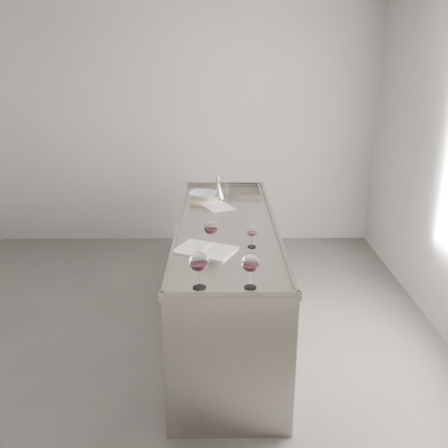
{
  "coord_description": "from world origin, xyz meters",
  "views": [
    {
      "loc": [
        0.44,
        -3.3,
        2.18
      ],
      "look_at": [
        0.48,
        0.08,
        1.02
      ],
      "focal_mm": 40.0,
      "sensor_mm": 36.0,
      "label": 1
    }
  ],
  "objects_px": {
    "wine_glass_left": "(199,263)",
    "ceramic_bowl": "(203,195)",
    "wine_glass_small": "(252,232)",
    "wine_funnel": "(218,190)",
    "wine_glass_middle": "(211,228)",
    "notebook": "(205,250)",
    "counter": "(227,280)",
    "wine_glass_right": "(251,264)"
  },
  "relations": [
    {
      "from": "wine_glass_left",
      "to": "ceramic_bowl",
      "type": "xyz_separation_m",
      "value": [
        -0.03,
        1.73,
        -0.1
      ]
    },
    {
      "from": "wine_glass_small",
      "to": "wine_funnel",
      "type": "height_order",
      "value": "wine_funnel"
    },
    {
      "from": "wine_glass_middle",
      "to": "notebook",
      "type": "distance_m",
      "value": 0.15
    },
    {
      "from": "wine_glass_middle",
      "to": "wine_glass_small",
      "type": "bearing_deg",
      "value": 0.68
    },
    {
      "from": "wine_glass_left",
      "to": "wine_glass_small",
      "type": "distance_m",
      "value": 0.7
    },
    {
      "from": "wine_glass_small",
      "to": "notebook",
      "type": "bearing_deg",
      "value": -168.28
    },
    {
      "from": "notebook",
      "to": "counter",
      "type": "bearing_deg",
      "value": 99.32
    },
    {
      "from": "notebook",
      "to": "ceramic_bowl",
      "type": "relative_size",
      "value": 1.92
    },
    {
      "from": "notebook",
      "to": "wine_funnel",
      "type": "distance_m",
      "value": 1.3
    },
    {
      "from": "notebook",
      "to": "wine_funnel",
      "type": "height_order",
      "value": "wine_funnel"
    },
    {
      "from": "wine_glass_right",
      "to": "notebook",
      "type": "height_order",
      "value": "wine_glass_right"
    },
    {
      "from": "notebook",
      "to": "ceramic_bowl",
      "type": "distance_m",
      "value": 1.18
    },
    {
      "from": "notebook",
      "to": "wine_funnel",
      "type": "relative_size",
      "value": 2.07
    },
    {
      "from": "wine_glass_middle",
      "to": "wine_glass_small",
      "type": "xyz_separation_m",
      "value": [
        0.28,
        0.0,
        -0.03
      ]
    },
    {
      "from": "counter",
      "to": "wine_glass_right",
      "type": "distance_m",
      "value": 1.25
    },
    {
      "from": "wine_funnel",
      "to": "notebook",
      "type": "bearing_deg",
      "value": -93.67
    },
    {
      "from": "wine_glass_left",
      "to": "ceramic_bowl",
      "type": "relative_size",
      "value": 0.91
    },
    {
      "from": "wine_funnel",
      "to": "counter",
      "type": "bearing_deg",
      "value": -84.93
    },
    {
      "from": "wine_glass_right",
      "to": "notebook",
      "type": "bearing_deg",
      "value": 115.7
    },
    {
      "from": "wine_glass_left",
      "to": "ceramic_bowl",
      "type": "height_order",
      "value": "wine_glass_left"
    },
    {
      "from": "wine_glass_left",
      "to": "wine_funnel",
      "type": "distance_m",
      "value": 1.85
    },
    {
      "from": "counter",
      "to": "wine_funnel",
      "type": "xyz_separation_m",
      "value": [
        -0.07,
        0.76,
        0.53
      ]
    },
    {
      "from": "counter",
      "to": "notebook",
      "type": "distance_m",
      "value": 0.73
    },
    {
      "from": "wine_glass_left",
      "to": "wine_glass_small",
      "type": "relative_size",
      "value": 1.38
    },
    {
      "from": "counter",
      "to": "wine_glass_right",
      "type": "bearing_deg",
      "value": -83.97
    },
    {
      "from": "wine_glass_left",
      "to": "notebook",
      "type": "xyz_separation_m",
      "value": [
        0.02,
        0.55,
        -0.15
      ]
    },
    {
      "from": "wine_glass_left",
      "to": "wine_glass_small",
      "type": "height_order",
      "value": "wine_glass_left"
    },
    {
      "from": "wine_glass_right",
      "to": "ceramic_bowl",
      "type": "bearing_deg",
      "value": 100.22
    },
    {
      "from": "counter",
      "to": "wine_glass_middle",
      "type": "xyz_separation_m",
      "value": [
        -0.11,
        -0.47,
        0.61
      ]
    },
    {
      "from": "wine_glass_middle",
      "to": "wine_funnel",
      "type": "xyz_separation_m",
      "value": [
        0.05,
        1.23,
        -0.07
      ]
    },
    {
      "from": "wine_glass_right",
      "to": "notebook",
      "type": "distance_m",
      "value": 0.63
    },
    {
      "from": "counter",
      "to": "ceramic_bowl",
      "type": "relative_size",
      "value": 10.3
    },
    {
      "from": "wine_glass_middle",
      "to": "notebook",
      "type": "height_order",
      "value": "wine_glass_middle"
    },
    {
      "from": "wine_glass_right",
      "to": "wine_glass_small",
      "type": "xyz_separation_m",
      "value": [
        0.05,
        0.62,
        -0.03
      ]
    },
    {
      "from": "wine_glass_small",
      "to": "notebook",
      "type": "distance_m",
      "value": 0.34
    },
    {
      "from": "wine_funnel",
      "to": "wine_glass_right",
      "type": "bearing_deg",
      "value": -84.37
    },
    {
      "from": "wine_glass_middle",
      "to": "wine_glass_right",
      "type": "relative_size",
      "value": 0.96
    },
    {
      "from": "wine_glass_middle",
      "to": "wine_glass_right",
      "type": "distance_m",
      "value": 0.65
    },
    {
      "from": "wine_glass_right",
      "to": "counter",
      "type": "bearing_deg",
      "value": 96.03
    },
    {
      "from": "wine_glass_left",
      "to": "counter",
      "type": "bearing_deg",
      "value": 81.07
    },
    {
      "from": "wine_glass_small",
      "to": "counter",
      "type": "bearing_deg",
      "value": 109.19
    },
    {
      "from": "notebook",
      "to": "ceramic_bowl",
      "type": "xyz_separation_m",
      "value": [
        -0.05,
        1.18,
        0.04
      ]
    }
  ]
}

